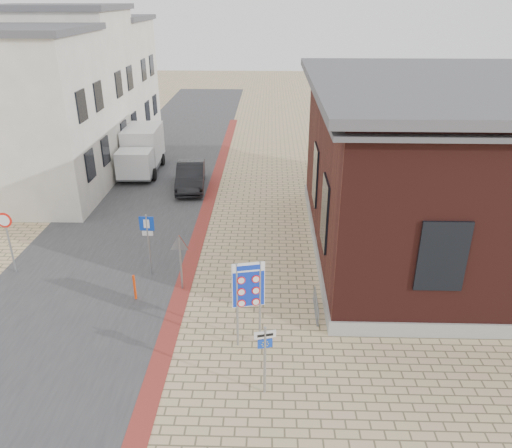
% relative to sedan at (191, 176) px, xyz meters
% --- Properties ---
extents(ground, '(120.00, 120.00, 0.00)m').
position_rel_sedan_xyz_m(ground, '(3.20, -13.75, -0.68)').
color(ground, tan).
rests_on(ground, ground).
extents(road_strip, '(7.00, 60.00, 0.02)m').
position_rel_sedan_xyz_m(road_strip, '(-2.30, 1.25, -0.67)').
color(road_strip, '#38383A').
rests_on(road_strip, ground).
extents(curb_strip, '(0.60, 40.00, 0.02)m').
position_rel_sedan_xyz_m(curb_strip, '(1.20, -3.75, -0.67)').
color(curb_strip, maroon).
rests_on(curb_strip, ground).
extents(brick_building, '(13.00, 13.00, 6.80)m').
position_rel_sedan_xyz_m(brick_building, '(12.19, -6.75, 2.80)').
color(brick_building, gray).
rests_on(brick_building, ground).
extents(townhouse_near, '(7.40, 6.40, 8.30)m').
position_rel_sedan_xyz_m(townhouse_near, '(-7.79, -1.75, 3.49)').
color(townhouse_near, beige).
rests_on(townhouse_near, ground).
extents(townhouse_mid, '(7.40, 6.40, 9.10)m').
position_rel_sedan_xyz_m(townhouse_mid, '(-7.79, 4.25, 3.89)').
color(townhouse_mid, beige).
rests_on(townhouse_mid, ground).
extents(townhouse_far, '(7.40, 6.40, 8.30)m').
position_rel_sedan_xyz_m(townhouse_far, '(-7.79, 10.25, 3.49)').
color(townhouse_far, beige).
rests_on(townhouse_far, ground).
extents(bike_rack, '(0.08, 1.80, 0.60)m').
position_rel_sedan_xyz_m(bike_rack, '(5.85, -11.55, -0.42)').
color(bike_rack, slate).
rests_on(bike_rack, ground).
extents(sedan, '(1.84, 4.26, 1.36)m').
position_rel_sedan_xyz_m(sedan, '(0.00, 0.00, 0.00)').
color(sedan, black).
rests_on(sedan, ground).
extents(box_truck, '(2.20, 4.89, 2.53)m').
position_rel_sedan_xyz_m(box_truck, '(-3.24, 2.64, 0.62)').
color(box_truck, slate).
rests_on(box_truck, ground).
extents(border_sign, '(0.94, 0.25, 2.77)m').
position_rel_sedan_xyz_m(border_sign, '(3.70, -13.25, 1.31)').
color(border_sign, gray).
rests_on(border_sign, ground).
extents(essen_sign, '(0.55, 0.17, 2.07)m').
position_rel_sedan_xyz_m(essen_sign, '(4.20, -15.25, 0.66)').
color(essen_sign, gray).
rests_on(essen_sign, ground).
extents(parking_sign, '(0.54, 0.07, 2.43)m').
position_rel_sedan_xyz_m(parking_sign, '(-0.13, -9.25, 0.97)').
color(parking_sign, gray).
rests_on(parking_sign, ground).
extents(yield_sign, '(0.74, 0.08, 2.09)m').
position_rel_sedan_xyz_m(yield_sign, '(1.20, -10.25, 0.89)').
color(yield_sign, gray).
rests_on(yield_sign, ground).
extents(speed_sign, '(0.58, 0.07, 2.46)m').
position_rel_sedan_xyz_m(speed_sign, '(-5.30, -9.25, 0.97)').
color(speed_sign, gray).
rests_on(speed_sign, ground).
extents(bollard, '(0.11, 0.11, 0.94)m').
position_rel_sedan_xyz_m(bollard, '(-0.30, -10.95, -0.21)').
color(bollard, '#EF3F0C').
rests_on(bollard, ground).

